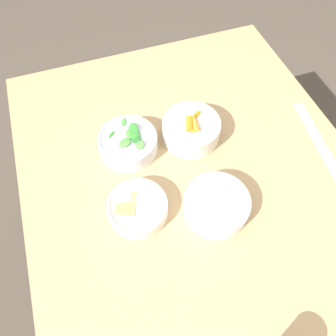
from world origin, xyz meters
name	(u,v)px	position (x,y,z in m)	size (l,w,h in m)	color
ground_plane	(190,275)	(0.00, 0.00, 0.00)	(10.00, 10.00, 0.00)	#4C4238
dining_table	(202,217)	(0.00, 0.00, 0.62)	(1.24, 0.89, 0.73)	tan
bowl_carrots	(191,129)	(-0.20, 0.04, 0.76)	(0.16, 0.16, 0.07)	silver
bowl_greens	(128,142)	(-0.22, -0.14, 0.76)	(0.16, 0.16, 0.07)	silver
bowl_beans_hotdog	(216,205)	(0.03, 0.01, 0.75)	(0.16, 0.16, 0.05)	white
bowl_cookies	(138,207)	(-0.03, -0.17, 0.75)	(0.15, 0.15, 0.04)	silver
ruler	(321,146)	(-0.05, 0.37, 0.73)	(0.33, 0.07, 0.00)	#EFB7C6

